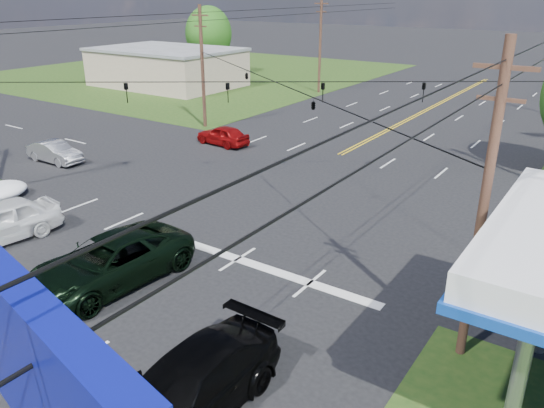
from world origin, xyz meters
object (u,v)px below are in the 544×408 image
Objects in this scene: pole_nw at (202,66)px; sedan_silver at (55,152)px; suv_black at (189,387)px; tree_far_l at (209,34)px; pole_se at (483,207)px; pickup_dkgreen at (109,262)px; retail_nw at (167,68)px; pole_left_far at (320,44)px.

pole_nw is 13.72m from sedan_silver.
pole_nw is 32.49m from suv_black.
sedan_silver is (17.30, -35.94, -4.51)m from tree_far_l.
suv_black is (-5.21, -6.63, -4.04)m from pole_se.
pole_nw is at bearing 127.07° from pickup_dkgreen.
pole_se is (43.00, -31.00, 2.92)m from retail_nw.
pole_se is 0.95× the size of pole_left_far.
pickup_dkgreen is at bearing -57.29° from pole_nw.
retail_nw is 2.41× the size of pickup_dkgreen.
suv_black is at bearing -49.84° from pole_nw.
pole_nw is 19.00m from pole_left_far.
tree_far_l is at bearing 101.31° from retail_nw.
pickup_dkgreen is 1.10× the size of suv_black.
pickup_dkgreen is at bearing -119.93° from sedan_silver.
pole_nw is (17.00, -13.00, 2.92)m from retail_nw.
pole_se reaches higher than retail_nw.
tree_far_l is 1.45× the size of suv_black.
tree_far_l is 1.32× the size of pickup_dkgreen.
sedan_silver is (-1.70, -31.94, -4.48)m from pole_left_far.
pickup_dkgreen is at bearing -48.18° from retail_nw.
pickup_dkgreen reaches higher than suv_black.
suv_black is 25.35m from sedan_silver.
pole_se reaches higher than pickup_dkgreen.
pole_nw is at bearing 131.50° from suv_black.
tree_far_l is 2.10× the size of sedan_silver.
pole_se is 31.62m from pole_nw.
retail_nw is at bearing 136.18° from pickup_dkgreen.
pole_nw is at bearing -90.00° from pole_left_far.
retail_nw is at bearing 144.21° from pole_se.
sedan_silver is at bearing -93.04° from pole_left_far.
pole_se is at bearing -35.79° from retail_nw.
suv_black is (20.79, -43.63, -4.30)m from pole_left_far.
pole_se is at bearing -54.90° from pole_left_far.
pole_se is 13.38m from pickup_dkgreen.
tree_far_l reaches higher than sedan_silver.
pole_nw reaches higher than retail_nw.
retail_nw reaches higher than sedan_silver.
pickup_dkgreen is (32.65, -44.26, -4.27)m from tree_far_l.
sedan_silver is at bearing 153.86° from suv_black.
tree_far_l reaches higher than retail_nw.
sedan_silver is (-22.49, 11.70, -0.19)m from suv_black.
retail_nw is 45.98m from pickup_dkgreen.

